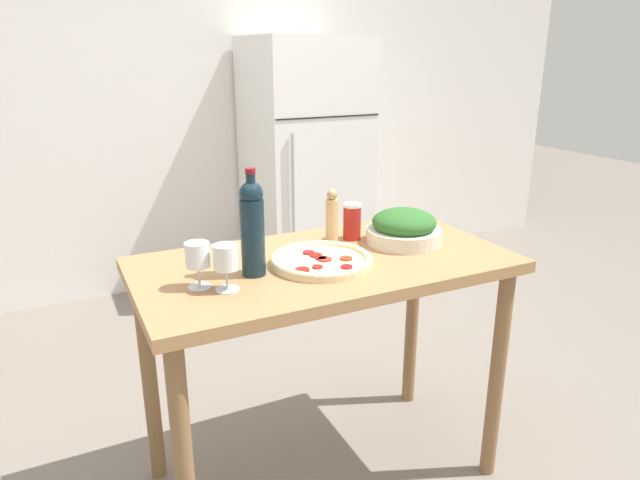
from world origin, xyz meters
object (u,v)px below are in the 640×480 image
at_px(wine_glass_near, 226,260).
at_px(salad_bowl, 404,228).
at_px(refrigerator, 305,167).
at_px(salt_canister, 352,221).
at_px(wine_bottle, 252,226).
at_px(wine_glass_far, 198,257).
at_px(pepper_mill, 332,218).
at_px(homemade_pizza, 321,260).

height_order(wine_glass_near, salad_bowl, wine_glass_near).
xyz_separation_m(refrigerator, wine_glass_near, (-1.12, -1.89, 0.15)).
xyz_separation_m(salad_bowl, salt_canister, (-0.15, 0.12, 0.01)).
xyz_separation_m(wine_bottle, wine_glass_far, (-0.18, -0.03, -0.06)).
relative_size(refrigerator, salad_bowl, 5.97).
height_order(pepper_mill, salad_bowl, pepper_mill).
height_order(wine_bottle, wine_glass_far, wine_bottle).
xyz_separation_m(wine_glass_far, pepper_mill, (0.54, 0.19, 0.00)).
bearing_deg(wine_glass_far, wine_bottle, 9.12).
bearing_deg(salt_canister, refrigerator, 71.41).
bearing_deg(salt_canister, homemade_pizza, -138.89).
bearing_deg(homemade_pizza, wine_glass_near, -168.60).
bearing_deg(wine_glass_far, refrigerator, 57.15).
xyz_separation_m(pepper_mill, homemade_pizza, (-0.13, -0.18, -0.08)).
height_order(wine_bottle, salt_canister, wine_bottle).
bearing_deg(salad_bowl, wine_bottle, -174.74).
bearing_deg(homemade_pizza, wine_bottle, 176.15).
xyz_separation_m(salad_bowl, homemade_pizza, (-0.37, -0.07, -0.04)).
height_order(wine_bottle, homemade_pizza, wine_bottle).
height_order(refrigerator, salad_bowl, refrigerator).
relative_size(wine_bottle, wine_glass_near, 2.40).
xyz_separation_m(wine_glass_near, homemade_pizza, (0.34, 0.07, -0.08)).
distance_m(wine_glass_far, homemade_pizza, 0.42).
distance_m(refrigerator, salt_canister, 1.72).
distance_m(wine_glass_near, pepper_mill, 0.53).
bearing_deg(wine_bottle, pepper_mill, 24.04).
xyz_separation_m(refrigerator, salad_bowl, (-0.40, -1.75, 0.11)).
distance_m(salad_bowl, salt_canister, 0.19).
distance_m(wine_bottle, homemade_pizza, 0.27).
height_order(refrigerator, wine_bottle, refrigerator).
distance_m(pepper_mill, homemade_pizza, 0.23).
distance_m(pepper_mill, salt_canister, 0.10).
bearing_deg(refrigerator, wine_bottle, -119.01).
bearing_deg(wine_bottle, salt_canister, 21.61).
xyz_separation_m(homemade_pizza, salt_canister, (0.22, 0.20, 0.05)).
xyz_separation_m(wine_glass_near, wine_glass_far, (-0.07, 0.06, 0.00)).
relative_size(refrigerator, wine_glass_near, 11.63).
distance_m(wine_glass_far, salt_canister, 0.67).
height_order(refrigerator, pepper_mill, refrigerator).
relative_size(wine_bottle, homemade_pizza, 1.01).
bearing_deg(salt_canister, wine_glass_far, -161.83).
xyz_separation_m(wine_bottle, salt_canister, (0.45, 0.18, -0.09)).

